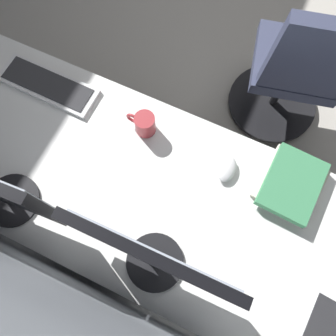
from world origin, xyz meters
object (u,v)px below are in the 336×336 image
Objects in this scene: book_stack_near at (291,184)px; keyboard_main at (48,85)px; mouse_main at (227,170)px; office_chair at (295,75)px; drawer_pedestal at (141,211)px; monitor_primary at (152,258)px; coffee_mug at (144,124)px.

keyboard_main is at bearing 0.78° from book_stack_near.
office_chair reaches higher than mouse_main.
keyboard_main is at bearing -26.19° from drawer_pedestal.
office_chair is at bearing -100.33° from mouse_main.
mouse_main is 0.80m from office_chair.
office_chair is (-0.94, -0.71, -0.28)m from keyboard_main.
drawer_pedestal is 0.70m from keyboard_main.
monitor_primary is at bearing 78.47° from office_chair.
monitor_primary reaches higher than office_chair.
drawer_pedestal is at bearing 153.81° from keyboard_main.
coffee_mug is at bearing 179.42° from keyboard_main.
book_stack_near reaches higher than drawer_pedestal.
keyboard_main is (0.71, -0.44, -0.23)m from monitor_primary.
coffee_mug is at bearing -4.09° from mouse_main.
keyboard_main is 4.05× the size of mouse_main.
coffee_mug is (0.07, -0.25, 0.43)m from drawer_pedestal.
book_stack_near is 0.28× the size of office_chair.
office_chair is at bearing -101.53° from monitor_primary.
monitor_primary reaches higher than drawer_pedestal.
office_chair is (-0.42, -0.96, 0.11)m from drawer_pedestal.
mouse_main is 0.11× the size of office_chair.
drawer_pedestal is 0.50m from coffee_mug.
keyboard_main is at bearing -0.58° from coffee_mug.
monitor_primary is 1.18× the size of keyboard_main.
monitor_primary is at bearing 134.81° from drawer_pedestal.
drawer_pedestal is 5.83× the size of coffee_mug.
drawer_pedestal is at bearing 27.49° from book_stack_near.
book_stack_near is 0.59m from coffee_mug.
coffee_mug is (0.36, -0.03, 0.03)m from mouse_main.
coffee_mug reaches higher than book_stack_near.
book_stack_near is (-1.04, -0.01, 0.02)m from keyboard_main.
monitor_primary is at bearing 76.34° from mouse_main.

